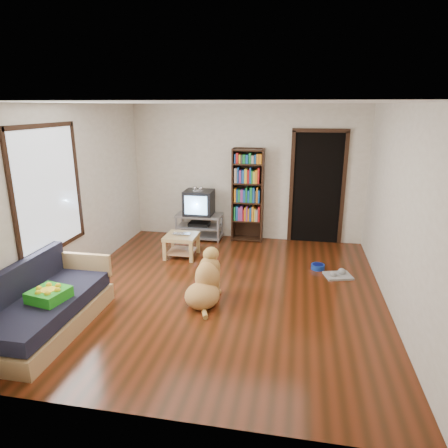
% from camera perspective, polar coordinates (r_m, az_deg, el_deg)
% --- Properties ---
extents(ground, '(5.00, 5.00, 0.00)m').
position_cam_1_polar(ground, '(5.83, -0.24, -9.53)').
color(ground, '#58220F').
rests_on(ground, ground).
extents(ceiling, '(5.00, 5.00, 0.00)m').
position_cam_1_polar(ceiling, '(5.23, -0.27, 16.96)').
color(ceiling, white).
rests_on(ceiling, ground).
extents(wall_back, '(4.50, 0.00, 4.50)m').
position_cam_1_polar(wall_back, '(7.81, 3.25, 7.23)').
color(wall_back, silver).
rests_on(wall_back, ground).
extents(wall_front, '(4.50, 0.00, 4.50)m').
position_cam_1_polar(wall_front, '(3.09, -9.13, -7.83)').
color(wall_front, silver).
rests_on(wall_front, ground).
extents(wall_left, '(0.00, 5.00, 5.00)m').
position_cam_1_polar(wall_left, '(6.21, -21.15, 3.69)').
color(wall_left, silver).
rests_on(wall_left, ground).
extents(wall_right, '(0.00, 5.00, 5.00)m').
position_cam_1_polar(wall_right, '(5.44, 23.72, 1.70)').
color(wall_right, silver).
rests_on(wall_right, ground).
extents(green_cushion, '(0.45, 0.45, 0.13)m').
position_cam_1_polar(green_cushion, '(5.06, -23.72, -9.24)').
color(green_cushion, green).
rests_on(green_cushion, sofa).
extents(laptop, '(0.31, 0.21, 0.02)m').
position_cam_1_polar(laptop, '(6.96, -6.18, -1.53)').
color(laptop, '#B9B9BD').
rests_on(laptop, coffee_table).
extents(dog_bowl, '(0.22, 0.22, 0.08)m').
position_cam_1_polar(dog_bowl, '(6.72, 13.25, -5.96)').
color(dog_bowl, navy).
rests_on(dog_bowl, ground).
extents(grey_rag, '(0.47, 0.42, 0.03)m').
position_cam_1_polar(grey_rag, '(6.52, 15.97, -7.11)').
color(grey_rag, '#949494').
rests_on(grey_rag, ground).
extents(window, '(0.03, 1.46, 1.70)m').
position_cam_1_polar(window, '(5.75, -23.78, 4.49)').
color(window, white).
rests_on(window, wall_left).
extents(doorway, '(1.03, 0.05, 2.19)m').
position_cam_1_polar(doorway, '(7.76, 13.18, 5.41)').
color(doorway, black).
rests_on(doorway, wall_back).
extents(tv_stand, '(0.90, 0.45, 0.50)m').
position_cam_1_polar(tv_stand, '(7.97, -3.54, -0.20)').
color(tv_stand, '#99999E').
rests_on(tv_stand, ground).
extents(crt_tv, '(0.55, 0.52, 0.58)m').
position_cam_1_polar(crt_tv, '(7.86, -3.56, 3.15)').
color(crt_tv, black).
rests_on(crt_tv, tv_stand).
extents(bookshelf, '(0.60, 0.30, 1.80)m').
position_cam_1_polar(bookshelf, '(7.70, 3.43, 4.83)').
color(bookshelf, black).
rests_on(bookshelf, ground).
extents(sofa, '(0.80, 1.80, 0.80)m').
position_cam_1_polar(sofa, '(5.26, -24.26, -11.01)').
color(sofa, tan).
rests_on(sofa, ground).
extents(coffee_table, '(0.55, 0.55, 0.40)m').
position_cam_1_polar(coffee_table, '(7.03, -6.08, -2.48)').
color(coffee_table, tan).
rests_on(coffee_table, ground).
extents(dog, '(0.54, 0.91, 0.74)m').
position_cam_1_polar(dog, '(5.44, -2.61, -8.39)').
color(dog, '#CF864F').
rests_on(dog, ground).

